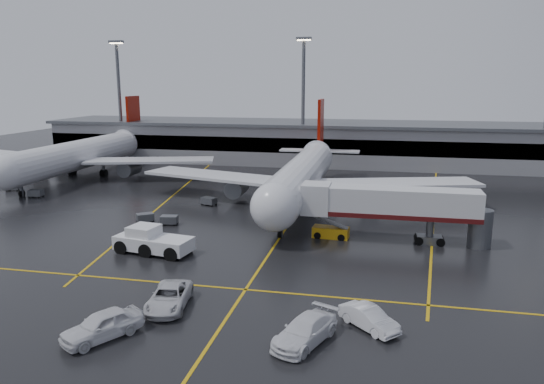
# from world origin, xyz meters

# --- Properties ---
(ground) EXTENTS (220.00, 220.00, 0.00)m
(ground) POSITION_xyz_m (0.00, 0.00, 0.00)
(ground) COLOR black
(ground) RESTS_ON ground
(apron_line_centre) EXTENTS (0.25, 90.00, 0.02)m
(apron_line_centre) POSITION_xyz_m (0.00, 0.00, 0.01)
(apron_line_centre) COLOR gold
(apron_line_centre) RESTS_ON ground
(apron_line_stop) EXTENTS (60.00, 0.25, 0.02)m
(apron_line_stop) POSITION_xyz_m (0.00, -22.00, 0.01)
(apron_line_stop) COLOR gold
(apron_line_stop) RESTS_ON ground
(apron_line_left) EXTENTS (9.99, 69.35, 0.02)m
(apron_line_left) POSITION_xyz_m (-20.00, 10.00, 0.01)
(apron_line_left) COLOR gold
(apron_line_left) RESTS_ON ground
(apron_line_right) EXTENTS (7.57, 69.64, 0.02)m
(apron_line_right) POSITION_xyz_m (18.00, 10.00, 0.01)
(apron_line_right) COLOR gold
(apron_line_right) RESTS_ON ground
(terminal) EXTENTS (122.00, 19.00, 8.60)m
(terminal) POSITION_xyz_m (0.00, 47.93, 4.32)
(terminal) COLOR gray
(terminal) RESTS_ON ground
(light_mast_left) EXTENTS (3.00, 1.20, 25.45)m
(light_mast_left) POSITION_xyz_m (-45.00, 42.00, 14.47)
(light_mast_left) COLOR #595B60
(light_mast_left) RESTS_ON ground
(light_mast_mid) EXTENTS (3.00, 1.20, 25.45)m
(light_mast_mid) POSITION_xyz_m (-5.00, 42.00, 14.47)
(light_mast_mid) COLOR #595B60
(light_mast_mid) RESTS_ON ground
(main_airliner) EXTENTS (48.80, 45.60, 14.10)m
(main_airliner) POSITION_xyz_m (0.00, 9.70, 4.21)
(main_airliner) COLOR silver
(main_airliner) RESTS_ON ground
(second_airliner) EXTENTS (48.80, 45.60, 14.10)m
(second_airliner) POSITION_xyz_m (-42.00, 21.70, 4.21)
(second_airliner) COLOR silver
(second_airliner) RESTS_ON ground
(jet_bridge) EXTENTS (19.90, 3.40, 6.05)m
(jet_bridge) POSITION_xyz_m (11.87, -6.00, 3.93)
(jet_bridge) COLOR silver
(jet_bridge) RESTS_ON ground
(pushback_tractor) EXTENTS (8.25, 4.47, 2.80)m
(pushback_tractor) POSITION_xyz_m (-11.72, -14.74, 1.12)
(pushback_tractor) COLOR white
(pushback_tractor) RESTS_ON ground
(belt_loader) EXTENTS (4.10, 2.18, 2.50)m
(belt_loader) POSITION_xyz_m (5.50, -5.96, 0.62)
(belt_loader) COLOR orange
(belt_loader) RESTS_ON ground
(service_van_a) EXTENTS (3.62, 6.29, 1.65)m
(service_van_a) POSITION_xyz_m (-4.83, -26.49, 0.83)
(service_van_a) COLOR silver
(service_van_a) RESTS_ON ground
(service_van_b) EXTENTS (4.48, 6.32, 1.70)m
(service_van_b) POSITION_xyz_m (6.12, -29.67, 0.85)
(service_van_b) COLOR white
(service_van_b) RESTS_ON ground
(service_van_c) EXTENTS (4.53, 4.41, 1.55)m
(service_van_c) POSITION_xyz_m (10.20, -26.75, 0.77)
(service_van_c) COLOR white
(service_van_c) RESTS_ON ground
(service_van_d) EXTENTS (4.86, 5.87, 1.89)m
(service_van_d) POSITION_xyz_m (-7.30, -31.93, 0.94)
(service_van_d) COLOR white
(service_van_d) RESTS_ON ground
(baggage_cart_a) EXTENTS (2.19, 1.61, 1.12)m
(baggage_cart_a) POSITION_xyz_m (-14.12, -4.81, 0.63)
(baggage_cart_a) COLOR #595B60
(baggage_cart_a) RESTS_ON ground
(baggage_cart_b) EXTENTS (2.38, 2.25, 1.12)m
(baggage_cart_b) POSITION_xyz_m (-17.46, -4.38, 0.63)
(baggage_cart_b) COLOR #595B60
(baggage_cart_b) RESTS_ON ground
(baggage_cart_c) EXTENTS (2.32, 1.90, 1.12)m
(baggage_cart_c) POSITION_xyz_m (-12.68, 5.73, 0.63)
(baggage_cart_c) COLOR #595B60
(baggage_cart_c) RESTS_ON ground
(baggage_cart_d) EXTENTS (2.28, 1.81, 1.12)m
(baggage_cart_d) POSITION_xyz_m (-46.40, 8.64, 0.63)
(baggage_cart_d) COLOR #595B60
(baggage_cart_d) RESTS_ON ground
(baggage_cart_e) EXTENTS (2.14, 1.52, 1.12)m
(baggage_cart_e) POSITION_xyz_m (-39.78, 5.23, 0.63)
(baggage_cart_e) COLOR #595B60
(baggage_cart_e) RESTS_ON ground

